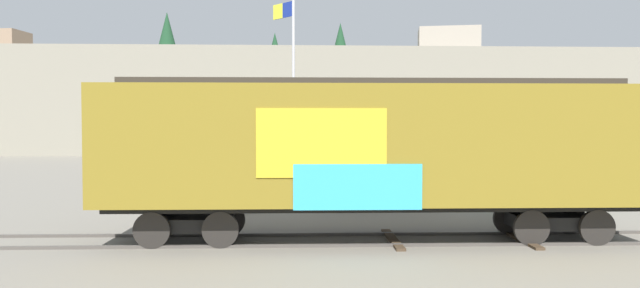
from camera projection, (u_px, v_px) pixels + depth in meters
name	position (u px, v px, depth m)	size (l,w,h in m)	color
ground_plane	(393.00, 241.00, 14.12)	(260.00, 260.00, 0.00)	slate
track	(359.00, 239.00, 14.09)	(60.01, 2.76, 0.08)	#4C4742
freight_car	(374.00, 147.00, 14.02)	(14.12, 2.87, 4.32)	olive
flagpole	(291.00, 74.00, 23.05)	(1.01, 1.02, 8.75)	silver
hillside	(318.00, 107.00, 72.10)	(128.17, 33.75, 16.53)	gray
parked_car_silver	(216.00, 187.00, 19.66)	(4.24, 2.09, 1.57)	#B7BABF
parked_car_black	(374.00, 184.00, 20.39)	(4.75, 2.30, 1.72)	black
parked_car_green	(536.00, 184.00, 20.32)	(4.13, 1.98, 1.67)	#1E5933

